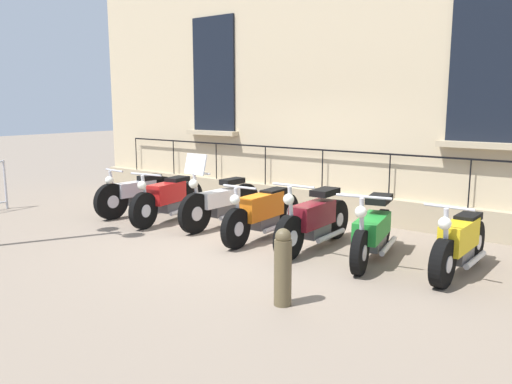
% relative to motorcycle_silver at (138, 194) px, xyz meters
% --- Properties ---
extents(ground_plane, '(60.00, 60.00, 0.00)m').
position_rel_motorcycle_silver_xyz_m(ground_plane, '(0.32, 3.10, -0.42)').
color(ground_plane, gray).
extents(motorcycle_silver, '(1.97, 0.55, 0.97)m').
position_rel_motorcycle_silver_xyz_m(motorcycle_silver, '(0.00, 0.00, 0.00)').
color(motorcycle_silver, black).
rests_on(motorcycle_silver, ground_plane).
extents(motorcycle_red, '(2.11, 0.68, 1.00)m').
position_rel_motorcycle_silver_xyz_m(motorcycle_red, '(0.06, 0.95, 0.02)').
color(motorcycle_red, black).
rests_on(motorcycle_red, ground_plane).
extents(motorcycle_white, '(2.06, 0.56, 1.39)m').
position_rel_motorcycle_silver_xyz_m(motorcycle_white, '(-0.20, 2.05, 0.03)').
color(motorcycle_white, black).
rests_on(motorcycle_white, ground_plane).
extents(motorcycle_orange, '(2.17, 0.62, 0.98)m').
position_rel_motorcycle_silver_xyz_m(motorcycle_orange, '(0.01, 3.16, 0.03)').
color(motorcycle_orange, black).
rests_on(motorcycle_orange, ground_plane).
extents(motorcycle_maroon, '(2.14, 0.70, 1.09)m').
position_rel_motorcycle_silver_xyz_m(motorcycle_maroon, '(0.01, 4.14, 0.02)').
color(motorcycle_maroon, black).
rests_on(motorcycle_maroon, ground_plane).
extents(motorcycle_green, '(2.05, 0.76, 1.05)m').
position_rel_motorcycle_silver_xyz_m(motorcycle_green, '(0.02, 5.12, -0.00)').
color(motorcycle_green, black).
rests_on(motorcycle_green, ground_plane).
extents(motorcycle_yellow, '(1.89, 0.61, 1.01)m').
position_rel_motorcycle_silver_xyz_m(motorcycle_yellow, '(-0.08, 6.30, -0.01)').
color(motorcycle_yellow, black).
rests_on(motorcycle_yellow, ground_plane).
extents(bollard, '(0.20, 0.20, 0.88)m').
position_rel_motorcycle_silver_xyz_m(bollard, '(2.20, 5.03, 0.03)').
color(bollard, brown).
rests_on(bollard, ground_plane).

